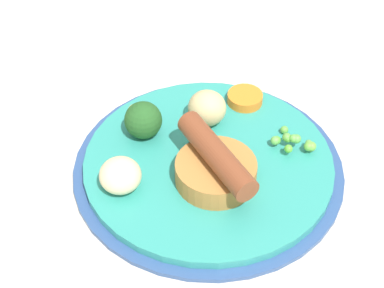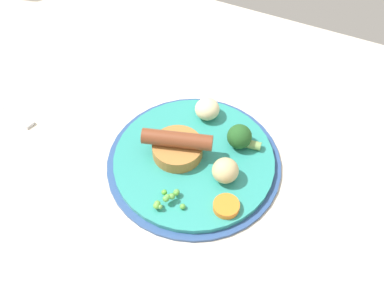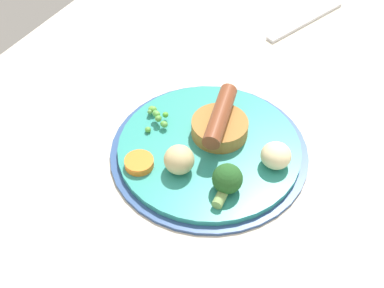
% 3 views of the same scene
% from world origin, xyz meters
% --- Properties ---
extents(dining_table, '(1.10, 0.80, 0.03)m').
position_xyz_m(dining_table, '(0.00, 0.00, 0.01)').
color(dining_table, beige).
rests_on(dining_table, ground).
extents(dinner_plate, '(0.27, 0.27, 0.01)m').
position_xyz_m(dinner_plate, '(0.05, 0.01, 0.04)').
color(dinner_plate, '#2D4C84').
rests_on(dinner_plate, dining_table).
extents(sausage_pudding, '(0.11, 0.08, 0.05)m').
position_xyz_m(sausage_pudding, '(0.02, 0.01, 0.06)').
color(sausage_pudding, '#AD7538').
rests_on(sausage_pudding, dinner_plate).
extents(pea_pile, '(0.04, 0.04, 0.02)m').
position_xyz_m(pea_pile, '(0.04, -0.08, 0.05)').
color(pea_pile, '#59AE49').
rests_on(pea_pile, dinner_plate).
extents(broccoli_floret_near, '(0.05, 0.04, 0.04)m').
position_xyz_m(broccoli_floret_near, '(0.10, 0.06, 0.06)').
color(broccoli_floret_near, '#235623').
rests_on(broccoli_floret_near, dinner_plate).
extents(potato_chunk_0, '(0.06, 0.06, 0.04)m').
position_xyz_m(potato_chunk_0, '(0.10, -0.01, 0.06)').
color(potato_chunk_0, '#CCB77F').
rests_on(potato_chunk_0, dinner_plate).
extents(potato_chunk_2, '(0.05, 0.05, 0.03)m').
position_xyz_m(potato_chunk_2, '(0.03, 0.10, 0.06)').
color(potato_chunk_2, beige).
rests_on(potato_chunk_2, dinner_plate).
extents(carrot_slice_0, '(0.04, 0.04, 0.01)m').
position_xyz_m(carrot_slice_0, '(0.12, -0.06, 0.05)').
color(carrot_slice_0, orange).
rests_on(carrot_slice_0, dinner_plate).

